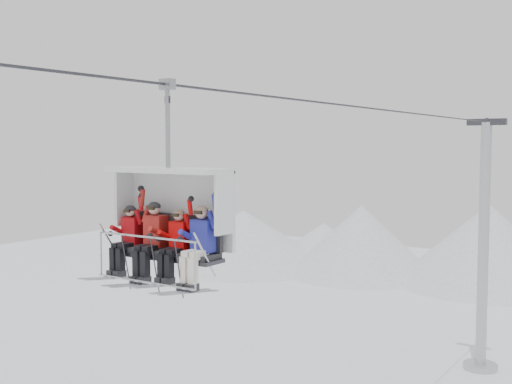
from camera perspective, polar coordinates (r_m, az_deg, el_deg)
The scene contains 7 objects.
lift_tower_right at distance 36.52m, azimuth 19.53°, elevation -6.00°, with size 2.00×1.80×13.48m.
haul_cable at distance 15.56m, azimuth -0.00°, elevation 8.63°, with size 0.06×0.06×50.00m, color #313137.
chairlift_carrier at distance 13.14m, azimuth -7.38°, elevation -1.76°, with size 2.69×1.17×3.98m.
skier_far_left at distance 13.62m, azimuth -11.32°, elevation -3.94°, with size 0.39×1.69×1.55m.
skier_center_left at distance 13.17m, azimuth -9.21°, elevation -3.98°, with size 0.44×1.69×1.72m.
skier_center_right at distance 12.74m, azimuth -7.13°, elevation -4.47°, with size 0.38×1.69×1.54m.
skier_far_right at distance 12.38m, azimuth -5.06°, elevation -4.50°, with size 0.43×1.69×1.69m.
Camera 1 is at (8.56, -12.93, 12.10)m, focal length 45.00 mm.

